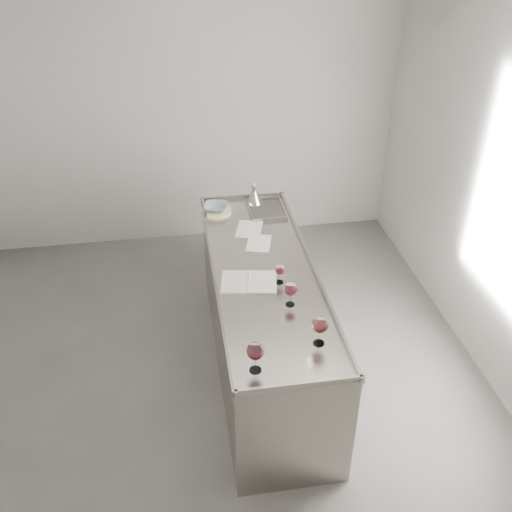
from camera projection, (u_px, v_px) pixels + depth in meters
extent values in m
cube|color=#514E4C|center=(207.00, 398.00, 4.44)|extent=(4.50, 5.00, 0.02)
cube|color=silver|center=(181.00, 10.00, 2.91)|extent=(4.50, 5.00, 0.02)
cube|color=#AAA7A4|center=(179.00, 115.00, 5.75)|extent=(4.50, 0.02, 2.80)
cube|color=gray|center=(264.00, 320.00, 4.50)|extent=(0.75, 2.40, 0.92)
cube|color=gray|center=(264.00, 271.00, 4.24)|extent=(0.77, 2.42, 0.02)
cube|color=gray|center=(299.00, 385.00, 3.25)|extent=(0.77, 0.02, 0.03)
cube|color=gray|center=(242.00, 197.00, 5.22)|extent=(0.77, 0.02, 0.03)
cube|color=gray|center=(215.00, 273.00, 4.18)|extent=(0.02, 2.42, 0.03)
cube|color=gray|center=(312.00, 264.00, 4.28)|extent=(0.02, 2.42, 0.03)
cube|color=#595654|center=(266.00, 211.00, 5.03)|extent=(0.30, 0.38, 0.01)
cylinder|color=white|center=(255.00, 370.00, 3.36)|extent=(0.07, 0.07, 0.00)
cylinder|color=white|center=(255.00, 363.00, 3.33)|extent=(0.01, 0.01, 0.10)
ellipsoid|color=white|center=(255.00, 351.00, 3.28)|extent=(0.11, 0.11, 0.11)
cylinder|color=#32060B|center=(255.00, 354.00, 3.29)|extent=(0.08, 0.08, 0.02)
cylinder|color=white|center=(290.00, 304.00, 3.89)|extent=(0.06, 0.06, 0.00)
cylinder|color=white|center=(290.00, 299.00, 3.87)|extent=(0.01, 0.01, 0.09)
ellipsoid|color=white|center=(291.00, 289.00, 3.82)|extent=(0.09, 0.09, 0.10)
cylinder|color=#3A0710|center=(291.00, 291.00, 3.83)|extent=(0.07, 0.07, 0.02)
cylinder|color=white|center=(319.00, 343.00, 3.56)|extent=(0.07, 0.07, 0.00)
cylinder|color=white|center=(319.00, 337.00, 3.53)|extent=(0.01, 0.01, 0.10)
ellipsoid|color=white|center=(320.00, 324.00, 3.48)|extent=(0.11, 0.11, 0.11)
cylinder|color=#370709|center=(320.00, 327.00, 3.49)|extent=(0.08, 0.08, 0.02)
cylinder|color=white|center=(280.00, 282.00, 4.11)|extent=(0.06, 0.06, 0.00)
cylinder|color=white|center=(280.00, 278.00, 4.09)|extent=(0.01, 0.01, 0.07)
ellipsoid|color=white|center=(280.00, 270.00, 4.05)|extent=(0.07, 0.07, 0.08)
cylinder|color=#3C080C|center=(280.00, 272.00, 4.06)|extent=(0.05, 0.05, 0.02)
cube|color=silver|center=(235.00, 282.00, 4.11)|extent=(0.24, 0.30, 0.01)
cube|color=silver|center=(263.00, 282.00, 4.11)|extent=(0.24, 0.30, 0.01)
cylinder|color=white|center=(249.00, 281.00, 4.11)|extent=(0.06, 0.27, 0.01)
cube|color=white|center=(259.00, 243.00, 4.56)|extent=(0.25, 0.30, 0.00)
cube|color=white|center=(249.00, 229.00, 4.74)|extent=(0.27, 0.33, 0.00)
cylinder|color=beige|center=(216.00, 211.00, 5.00)|extent=(0.34, 0.34, 0.02)
imported|color=gray|center=(216.00, 207.00, 4.98)|extent=(0.25, 0.25, 0.05)
cone|color=#A8A195|center=(254.00, 197.00, 5.11)|extent=(0.14, 0.14, 0.12)
cylinder|color=#A8A195|center=(254.00, 189.00, 5.07)|extent=(0.03, 0.03, 0.03)
cylinder|color=#AE6630|center=(254.00, 187.00, 5.06)|extent=(0.03, 0.03, 0.02)
cone|color=#A8A195|center=(254.00, 184.00, 5.04)|extent=(0.02, 0.02, 0.04)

